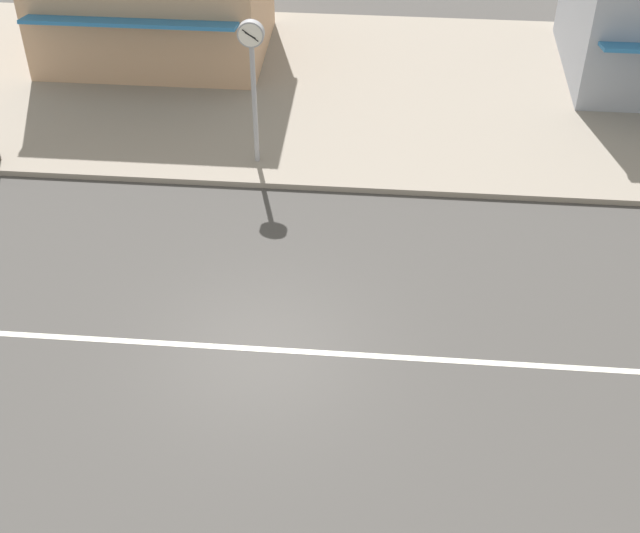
% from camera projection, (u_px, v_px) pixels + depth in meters
% --- Properties ---
extents(ground_plane, '(160.00, 160.00, 0.00)m').
position_uv_depth(ground_plane, '(262.00, 349.00, 17.23)').
color(ground_plane, '#423F3D').
extents(lane_centre_stripe, '(50.40, 0.14, 0.01)m').
position_uv_depth(lane_centre_stripe, '(262.00, 349.00, 17.23)').
color(lane_centre_stripe, silver).
rests_on(lane_centre_stripe, ground).
extents(kerb_strip, '(68.00, 10.00, 0.15)m').
position_uv_depth(kerb_strip, '(312.00, 88.00, 25.27)').
color(kerb_strip, gray).
rests_on(kerb_strip, ground).
extents(street_clock, '(0.62, 0.22, 3.67)m').
position_uv_depth(street_clock, '(252.00, 60.00, 20.50)').
color(street_clock, '#9E9EA3').
rests_on(street_clock, kerb_strip).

